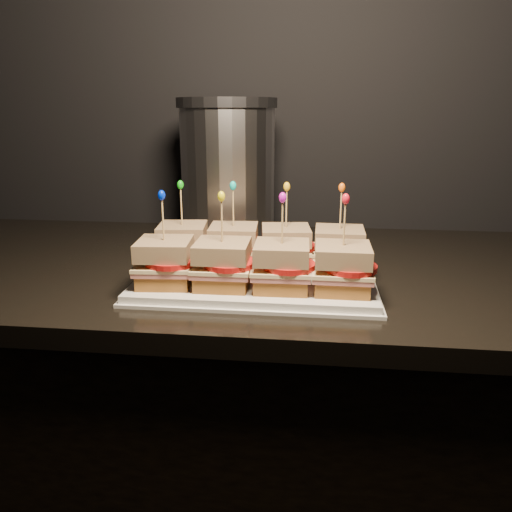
# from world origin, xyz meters

# --- Properties ---
(cabinet) EXTENTS (2.29, 0.66, 0.87)m
(cabinet) POSITION_xyz_m (-0.41, 1.66, 0.44)
(cabinet) COLOR black
(cabinet) RESTS_ON ground
(granite_slab) EXTENTS (2.33, 0.70, 0.04)m
(granite_slab) POSITION_xyz_m (-0.41, 1.66, 0.89)
(granite_slab) COLOR black
(granite_slab) RESTS_ON cabinet
(platter) EXTENTS (0.41, 0.25, 0.02)m
(platter) POSITION_xyz_m (-0.56, 1.52, 0.92)
(platter) COLOR white
(platter) RESTS_ON granite_slab
(platter_rim) EXTENTS (0.42, 0.27, 0.01)m
(platter_rim) POSITION_xyz_m (-0.56, 1.52, 0.91)
(platter_rim) COLOR white
(platter_rim) RESTS_ON granite_slab
(sandwich_0_bread_bot) EXTENTS (0.10, 0.10, 0.02)m
(sandwich_0_bread_bot) POSITION_xyz_m (-0.71, 1.58, 0.94)
(sandwich_0_bread_bot) COLOR #603214
(sandwich_0_bread_bot) RESTS_ON platter
(sandwich_0_ham) EXTENTS (0.10, 0.10, 0.01)m
(sandwich_0_ham) POSITION_xyz_m (-0.71, 1.58, 0.96)
(sandwich_0_ham) COLOR #B25C5B
(sandwich_0_ham) RESTS_ON sandwich_0_bread_bot
(sandwich_0_cheese) EXTENTS (0.11, 0.10, 0.01)m
(sandwich_0_cheese) POSITION_xyz_m (-0.71, 1.58, 0.96)
(sandwich_0_cheese) COLOR beige
(sandwich_0_cheese) RESTS_ON sandwich_0_ham
(sandwich_0_tomato) EXTENTS (0.09, 0.09, 0.01)m
(sandwich_0_tomato) POSITION_xyz_m (-0.70, 1.57, 0.97)
(sandwich_0_tomato) COLOR red
(sandwich_0_tomato) RESTS_ON sandwich_0_cheese
(sandwich_0_bread_top) EXTENTS (0.10, 0.10, 0.03)m
(sandwich_0_bread_top) POSITION_xyz_m (-0.71, 1.58, 0.99)
(sandwich_0_bread_top) COLOR #54280F
(sandwich_0_bread_top) RESTS_ON sandwich_0_tomato
(sandwich_0_pick) EXTENTS (0.00, 0.00, 0.09)m
(sandwich_0_pick) POSITION_xyz_m (-0.71, 1.58, 1.04)
(sandwich_0_pick) COLOR tan
(sandwich_0_pick) RESTS_ON sandwich_0_bread_top
(sandwich_0_frill) EXTENTS (0.01, 0.01, 0.02)m
(sandwich_0_frill) POSITION_xyz_m (-0.71, 1.58, 1.08)
(sandwich_0_frill) COLOR #10A810
(sandwich_0_frill) RESTS_ON sandwich_0_pick
(sandwich_1_bread_bot) EXTENTS (0.09, 0.09, 0.02)m
(sandwich_1_bread_bot) POSITION_xyz_m (-0.61, 1.58, 0.94)
(sandwich_1_bread_bot) COLOR #603214
(sandwich_1_bread_bot) RESTS_ON platter
(sandwich_1_ham) EXTENTS (0.10, 0.10, 0.01)m
(sandwich_1_ham) POSITION_xyz_m (-0.61, 1.58, 0.96)
(sandwich_1_ham) COLOR #B25C5B
(sandwich_1_ham) RESTS_ON sandwich_1_bread_bot
(sandwich_1_cheese) EXTENTS (0.10, 0.10, 0.01)m
(sandwich_1_cheese) POSITION_xyz_m (-0.61, 1.58, 0.96)
(sandwich_1_cheese) COLOR beige
(sandwich_1_cheese) RESTS_ON sandwich_1_ham
(sandwich_1_tomato) EXTENTS (0.09, 0.09, 0.01)m
(sandwich_1_tomato) POSITION_xyz_m (-0.60, 1.57, 0.97)
(sandwich_1_tomato) COLOR red
(sandwich_1_tomato) RESTS_ON sandwich_1_cheese
(sandwich_1_bread_top) EXTENTS (0.09, 0.09, 0.03)m
(sandwich_1_bread_top) POSITION_xyz_m (-0.61, 1.58, 0.99)
(sandwich_1_bread_top) COLOR #54280F
(sandwich_1_bread_top) RESTS_ON sandwich_1_tomato
(sandwich_1_pick) EXTENTS (0.00, 0.00, 0.09)m
(sandwich_1_pick) POSITION_xyz_m (-0.61, 1.58, 1.04)
(sandwich_1_pick) COLOR tan
(sandwich_1_pick) RESTS_ON sandwich_1_bread_top
(sandwich_1_frill) EXTENTS (0.01, 0.01, 0.02)m
(sandwich_1_frill) POSITION_xyz_m (-0.61, 1.58, 1.08)
(sandwich_1_frill) COLOR #0BC3B6
(sandwich_1_frill) RESTS_ON sandwich_1_pick
(sandwich_2_bread_bot) EXTENTS (0.10, 0.10, 0.02)m
(sandwich_2_bread_bot) POSITION_xyz_m (-0.52, 1.58, 0.94)
(sandwich_2_bread_bot) COLOR #603214
(sandwich_2_bread_bot) RESTS_ON platter
(sandwich_2_ham) EXTENTS (0.10, 0.10, 0.01)m
(sandwich_2_ham) POSITION_xyz_m (-0.52, 1.58, 0.96)
(sandwich_2_ham) COLOR #B25C5B
(sandwich_2_ham) RESTS_ON sandwich_2_bread_bot
(sandwich_2_cheese) EXTENTS (0.11, 0.10, 0.01)m
(sandwich_2_cheese) POSITION_xyz_m (-0.52, 1.58, 0.96)
(sandwich_2_cheese) COLOR beige
(sandwich_2_cheese) RESTS_ON sandwich_2_ham
(sandwich_2_tomato) EXTENTS (0.09, 0.09, 0.01)m
(sandwich_2_tomato) POSITION_xyz_m (-0.50, 1.57, 0.97)
(sandwich_2_tomato) COLOR red
(sandwich_2_tomato) RESTS_ON sandwich_2_cheese
(sandwich_2_bread_top) EXTENTS (0.10, 0.10, 0.03)m
(sandwich_2_bread_top) POSITION_xyz_m (-0.52, 1.58, 0.99)
(sandwich_2_bread_top) COLOR #54280F
(sandwich_2_bread_top) RESTS_ON sandwich_2_tomato
(sandwich_2_pick) EXTENTS (0.00, 0.00, 0.09)m
(sandwich_2_pick) POSITION_xyz_m (-0.52, 1.58, 1.04)
(sandwich_2_pick) COLOR tan
(sandwich_2_pick) RESTS_ON sandwich_2_bread_top
(sandwich_2_frill) EXTENTS (0.01, 0.01, 0.02)m
(sandwich_2_frill) POSITION_xyz_m (-0.52, 1.58, 1.08)
(sandwich_2_frill) COLOR yellow
(sandwich_2_frill) RESTS_ON sandwich_2_pick
(sandwich_3_bread_bot) EXTENTS (0.09, 0.09, 0.02)m
(sandwich_3_bread_bot) POSITION_xyz_m (-0.42, 1.58, 0.94)
(sandwich_3_bread_bot) COLOR #603214
(sandwich_3_bread_bot) RESTS_ON platter
(sandwich_3_ham) EXTENTS (0.10, 0.09, 0.01)m
(sandwich_3_ham) POSITION_xyz_m (-0.42, 1.58, 0.96)
(sandwich_3_ham) COLOR #B25C5B
(sandwich_3_ham) RESTS_ON sandwich_3_bread_bot
(sandwich_3_cheese) EXTENTS (0.10, 0.09, 0.01)m
(sandwich_3_cheese) POSITION_xyz_m (-0.42, 1.58, 0.96)
(sandwich_3_cheese) COLOR beige
(sandwich_3_cheese) RESTS_ON sandwich_3_ham
(sandwich_3_tomato) EXTENTS (0.09, 0.09, 0.01)m
(sandwich_3_tomato) POSITION_xyz_m (-0.41, 1.57, 0.97)
(sandwich_3_tomato) COLOR red
(sandwich_3_tomato) RESTS_ON sandwich_3_cheese
(sandwich_3_bread_top) EXTENTS (0.09, 0.09, 0.03)m
(sandwich_3_bread_top) POSITION_xyz_m (-0.42, 1.58, 0.99)
(sandwich_3_bread_top) COLOR #54280F
(sandwich_3_bread_top) RESTS_ON sandwich_3_tomato
(sandwich_3_pick) EXTENTS (0.00, 0.00, 0.09)m
(sandwich_3_pick) POSITION_xyz_m (-0.42, 1.58, 1.04)
(sandwich_3_pick) COLOR tan
(sandwich_3_pick) RESTS_ON sandwich_3_bread_top
(sandwich_3_frill) EXTENTS (0.01, 0.01, 0.02)m
(sandwich_3_frill) POSITION_xyz_m (-0.42, 1.58, 1.08)
(sandwich_3_frill) COLOR #FA630C
(sandwich_3_frill) RESTS_ON sandwich_3_pick
(sandwich_4_bread_bot) EXTENTS (0.09, 0.09, 0.02)m
(sandwich_4_bread_bot) POSITION_xyz_m (-0.71, 1.46, 0.94)
(sandwich_4_bread_bot) COLOR #603214
(sandwich_4_bread_bot) RESTS_ON platter
(sandwich_4_ham) EXTENTS (0.10, 0.10, 0.01)m
(sandwich_4_ham) POSITION_xyz_m (-0.71, 1.46, 0.96)
(sandwich_4_ham) COLOR #B25C5B
(sandwich_4_ham) RESTS_ON sandwich_4_bread_bot
(sandwich_4_cheese) EXTENTS (0.10, 0.10, 0.01)m
(sandwich_4_cheese) POSITION_xyz_m (-0.71, 1.46, 0.96)
(sandwich_4_cheese) COLOR beige
(sandwich_4_cheese) RESTS_ON sandwich_4_ham
(sandwich_4_tomato) EXTENTS (0.09, 0.09, 0.01)m
(sandwich_4_tomato) POSITION_xyz_m (-0.70, 1.46, 0.97)
(sandwich_4_tomato) COLOR red
(sandwich_4_tomato) RESTS_ON sandwich_4_cheese
(sandwich_4_bread_top) EXTENTS (0.09, 0.09, 0.03)m
(sandwich_4_bread_top) POSITION_xyz_m (-0.71, 1.46, 0.99)
(sandwich_4_bread_top) COLOR #54280F
(sandwich_4_bread_top) RESTS_ON sandwich_4_tomato
(sandwich_4_pick) EXTENTS (0.00, 0.00, 0.09)m
(sandwich_4_pick) POSITION_xyz_m (-0.71, 1.46, 1.04)
(sandwich_4_pick) COLOR tan
(sandwich_4_pick) RESTS_ON sandwich_4_bread_top
(sandwich_4_frill) EXTENTS (0.01, 0.01, 0.02)m
(sandwich_4_frill) POSITION_xyz_m (-0.71, 1.46, 1.08)
(sandwich_4_frill) COLOR #0122D1
(sandwich_4_frill) RESTS_ON sandwich_4_pick
(sandwich_5_bread_bot) EXTENTS (0.09, 0.09, 0.02)m
(sandwich_5_bread_bot) POSITION_xyz_m (-0.61, 1.46, 0.94)
(sandwich_5_bread_bot) COLOR #603214
(sandwich_5_bread_bot) RESTS_ON platter
(sandwich_5_ham) EXTENTS (0.10, 0.09, 0.01)m
(sandwich_5_ham) POSITION_xyz_m (-0.61, 1.46, 0.96)
(sandwich_5_ham) COLOR #B25C5B
(sandwich_5_ham) RESTS_ON sandwich_5_bread_bot
(sandwich_5_cheese) EXTENTS (0.10, 0.09, 0.01)m
(sandwich_5_cheese) POSITION_xyz_m (-0.61, 1.46, 0.96)
(sandwich_5_cheese) COLOR beige
(sandwich_5_cheese) RESTS_ON sandwich_5_ham
(sandwich_5_tomato) EXTENTS (0.09, 0.09, 0.01)m
(sandwich_5_tomato) POSITION_xyz_m (-0.60, 1.46, 0.97)
(sandwich_5_tomato) COLOR red
(sandwich_5_tomato) RESTS_ON sandwich_5_cheese
(sandwich_5_bread_top) EXTENTS (0.09, 0.09, 0.03)m
(sandwich_5_bread_top) POSITION_xyz_m (-0.61, 1.46, 0.99)
(sandwich_5_bread_top) COLOR #54280F
(sandwich_5_bread_top) RESTS_ON sandwich_5_tomato
(sandwich_5_pick) EXTENTS (0.00, 0.00, 0.09)m
(sandwich_5_pick) POSITION_xyz_m (-0.61, 1.46, 1.04)
(sandwich_5_pick) COLOR tan
(sandwich_5_pick) RESTS_ON sandwich_5_bread_top
(sandwich_5_frill) EXTENTS (0.01, 0.01, 0.02)m
(sandwich_5_frill) POSITION_xyz_m (-0.61, 1.46, 1.08)
(sandwich_5_frill) COLOR yellow
(sandwich_5_frill) RESTS_ON sandwich_5_pick
(sandwich_6_bread_bot) EXTENTS (0.09, 0.09, 0.02)m
(sandwich_6_bread_bot) POSITION_xyz_m (-0.52, 1.46, 0.94)
(sandwich_6_bread_bot) COLOR #603214
(sandwich_6_bread_bot) RESTS_ON platter
(sandwich_6_ham) EXTENTS (0.10, 0.09, 0.01)m
(sandwich_6_ham) POSITION_xyz_m (-0.52, 1.46, 0.96)
(sandwich_6_ham) COLOR #B25C5B
(sandwich_6_ham) RESTS_ON sandwich_6_bread_bot
(sandwich_6_cheese) EXTENTS (0.10, 0.09, 0.01)m
(sandwich_6_cheese) POSITION_xyz_m (-0.52, 1.46, 0.96)
(sandwich_6_cheese) COLOR beige
(sandwich_6_cheese) RESTS_ON sandwich_6_ham
(sandwich_6_tomato) EXTENTS (0.09, 0.09, 0.01)m
(sandwich_6_tomato) POSITION_xyz_m (-0.50, 1.46, 0.97)
(sandwich_6_tomato) COLOR red
(sandwich_6_tomato) RESTS_ON sandwich_6_cheese
(sandwich_6_bread_top) EXTENTS (0.09, 0.09, 0.03)m
(sandwich_6_bread_top) POSITION_xyz_m (-0.52, 1.46, 0.99)
(sandwich_6_bread_top) COLOR #54280F
(sandwich_6_bread_top) RESTS_ON sandwich_6_tomato
(sandwich_6_pick) EXTENTS (0.00, 0.00, 0.09)m
(sandwich_6_pick) POSITION_xyz_m (-0.52, 1.46, 1.04)
(sandwich_6_pick) COLOR tan
(sandwich_6_pick) RESTS_ON sandwich_6_bread_top
(sandwich_6_frill) EXTENTS (0.01, 0.01, 0.02)m
(sandwich_6_frill) POSITION_xyz_m (-0.52, 1.46, 1.08)
(sandwich_6_frill) COLOR #D014BD
(sandwich_6_frill) RESTS_ON sandwich_6_pick
(sandwich_7_bread_bot) EXTENTS (0.09, 0.09, 0.02)m
(sandwich_7_bread_bot) POSITION_xyz_m (-0.42, 1.46, 0.94)
(sandwich_7_bread_bot) COLOR #603214
(sandwich_7_bread_bot) RESTS_ON platter
(sandwich_7_ham) EXTENTS (0.10, 0.09, 0.01)m
(sandwich_7_ham) POSITION_xyz_m (-0.42, 1.46, 0.96)
(sandwich_7_ham) COLOR #B25C5B
(sandwich_7_ham) RESTS_ON sandwich_7_bread_bot
(sandwich_7_cheese) EXTENTS (0.10, 0.09, 0.01)m
(sandwich_7_cheese) POSITION_xyz_m (-0.42, 1.46, 0.96)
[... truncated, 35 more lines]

